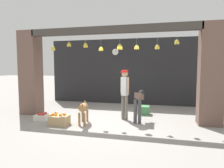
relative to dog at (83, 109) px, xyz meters
The scene contains 13 objects.
ground_plane 1.04m from the dog, 41.57° to the left, with size 60.00×60.00×0.00m, color gray.
shop_back_wall 4.03m from the dog, 79.89° to the left, with size 7.71×0.12×3.17m, color #232326.
shop_pillar_left 2.89m from the dog, 160.30° to the left, with size 0.70×0.60×3.17m, color brown.
shop_pillar_right 4.13m from the dog, 13.09° to the left, with size 0.70×0.60×3.17m, color brown.
storefront_awning 2.70m from the dog, 46.80° to the left, with size 5.81×0.25×0.83m.
dog is the anchor object (origin of this frame).
shopkeeper 1.55m from the dog, 35.23° to the left, with size 0.32×0.31×1.71m.
worker_stooping 1.83m from the dog, 21.55° to the left, with size 0.29×0.78×1.02m.
fruit_crate_oranges 0.82m from the dog, 156.81° to the right, with size 0.57×0.42×0.37m.
fruit_crate_apples 1.56m from the dog, behind, with size 0.46×0.40×0.27m.
produce_box_green 2.53m from the dog, 45.48° to the left, with size 0.43×0.41×0.32m, color #42844C.
water_bottle 1.15m from the dog, behind, with size 0.08×0.08×0.29m.
wall_clock 4.27m from the dog, 87.20° to the left, with size 0.32×0.03×0.32m.
Camera 1 is at (1.72, -6.45, 1.82)m, focal length 32.00 mm.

